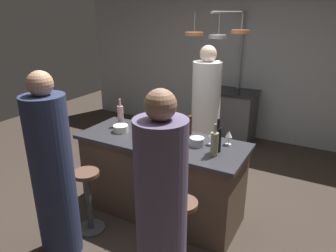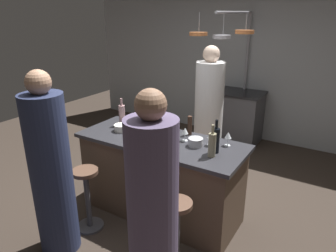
{
  "view_description": "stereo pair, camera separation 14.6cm",
  "coord_description": "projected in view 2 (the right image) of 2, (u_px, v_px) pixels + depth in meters",
  "views": [
    {
      "loc": [
        1.51,
        -2.59,
        2.15
      ],
      "look_at": [
        0.0,
        0.15,
        1.0
      ],
      "focal_mm": 33.2,
      "sensor_mm": 36.0,
      "label": 1
    },
    {
      "loc": [
        1.64,
        -2.52,
        2.15
      ],
      "look_at": [
        0.0,
        0.15,
        1.0
      ],
      "focal_mm": 33.2,
      "sensor_mm": 36.0,
      "label": 2
    }
  ],
  "objects": [
    {
      "name": "ground_plane",
      "position": [
        161.0,
        211.0,
        3.56
      ],
      "size": [
        9.0,
        9.0,
        0.0
      ],
      "primitive_type": "plane",
      "color": "#382D26"
    },
    {
      "name": "back_wall",
      "position": [
        249.0,
        64.0,
        5.4
      ],
      "size": [
        6.4,
        0.16,
        2.6
      ],
      "primitive_type": "cube",
      "color": "#9EA3A8",
      "rests_on": "ground_plane"
    },
    {
      "name": "guest_left",
      "position": [
        51.0,
        173.0,
        2.77
      ],
      "size": [
        0.36,
        0.36,
        1.73
      ],
      "color": "#262D4C",
      "rests_on": "ground_plane"
    },
    {
      "name": "stove_range",
      "position": [
        237.0,
        117.0,
        5.37
      ],
      "size": [
        0.8,
        0.64,
        0.89
      ],
      "color": "#47474C",
      "rests_on": "ground_plane"
    },
    {
      "name": "guest_right",
      "position": [
        153.0,
        216.0,
        2.19
      ],
      "size": [
        0.36,
        0.36,
        1.72
      ],
      "color": "#594C6B",
      "rests_on": "ground_plane"
    },
    {
      "name": "wine_bottle_white",
      "position": [
        212.0,
        144.0,
        2.83
      ],
      "size": [
        0.07,
        0.07,
        0.31
      ],
      "color": "gray",
      "rests_on": "kitchen_island"
    },
    {
      "name": "wine_bottle_dark",
      "position": [
        216.0,
        140.0,
        2.91
      ],
      "size": [
        0.07,
        0.07,
        0.33
      ],
      "color": "black",
      "rests_on": "kitchen_island"
    },
    {
      "name": "wine_glass_by_chef",
      "position": [
        185.0,
        131.0,
        3.17
      ],
      "size": [
        0.07,
        0.07,
        0.15
      ],
      "color": "silver",
      "rests_on": "kitchen_island"
    },
    {
      "name": "chef",
      "position": [
        208.0,
        118.0,
        4.13
      ],
      "size": [
        0.37,
        0.37,
        1.77
      ],
      "color": "white",
      "rests_on": "ground_plane"
    },
    {
      "name": "mixing_bowl_steel",
      "position": [
        196.0,
        142.0,
        3.07
      ],
      "size": [
        0.15,
        0.15,
        0.08
      ],
      "primitive_type": "cylinder",
      "color": "#B7B7BC",
      "rests_on": "kitchen_island"
    },
    {
      "name": "pepper_mill",
      "position": [
        190.0,
        125.0,
        3.34
      ],
      "size": [
        0.05,
        0.05,
        0.21
      ],
      "primitive_type": "cylinder",
      "color": "#382319",
      "rests_on": "kitchen_island"
    },
    {
      "name": "bar_stool_left",
      "position": [
        87.0,
        196.0,
        3.18
      ],
      "size": [
        0.28,
        0.28,
        0.68
      ],
      "color": "#4C4C51",
      "rests_on": "ground_plane"
    },
    {
      "name": "wine_bottle_rose",
      "position": [
        122.0,
        115.0,
        3.62
      ],
      "size": [
        0.07,
        0.07,
        0.32
      ],
      "color": "#B78C8E",
      "rests_on": "kitchen_island"
    },
    {
      "name": "mixing_bowl_blue",
      "position": [
        145.0,
        131.0,
        3.35
      ],
      "size": [
        0.21,
        0.21,
        0.08
      ],
      "primitive_type": "cylinder",
      "color": "#334C6B",
      "rests_on": "kitchen_island"
    },
    {
      "name": "bar_stool_right",
      "position": [
        177.0,
        232.0,
        2.66
      ],
      "size": [
        0.28,
        0.28,
        0.68
      ],
      "color": "#4C4C51",
      "rests_on": "ground_plane"
    },
    {
      "name": "kitchen_island",
      "position": [
        161.0,
        177.0,
        3.41
      ],
      "size": [
        1.8,
        0.72,
        0.9
      ],
      "color": "brown",
      "rests_on": "ground_plane"
    },
    {
      "name": "wine_bottle_red",
      "position": [
        151.0,
        137.0,
        3.02
      ],
      "size": [
        0.07,
        0.07,
        0.29
      ],
      "color": "#143319",
      "rests_on": "kitchen_island"
    },
    {
      "name": "wine_glass_near_right_guest",
      "position": [
        211.0,
        135.0,
        3.07
      ],
      "size": [
        0.07,
        0.07,
        0.15
      ],
      "color": "silver",
      "rests_on": "kitchen_island"
    },
    {
      "name": "wine_glass_near_left_guest",
      "position": [
        228.0,
        136.0,
        3.06
      ],
      "size": [
        0.07,
        0.07,
        0.15
      ],
      "color": "silver",
      "rests_on": "kitchen_island"
    },
    {
      "name": "wine_bottle_amber",
      "position": [
        163.0,
        125.0,
        3.34
      ],
      "size": [
        0.07,
        0.07,
        0.29
      ],
      "color": "brown",
      "rests_on": "kitchen_island"
    },
    {
      "name": "overhead_pot_rack",
      "position": [
        231.0,
        47.0,
        4.48
      ],
      "size": [
        0.89,
        1.45,
        2.17
      ],
      "color": "gray",
      "rests_on": "ground_plane"
    },
    {
      "name": "mixing_bowl_ceramic",
      "position": [
        122.0,
        128.0,
        3.47
      ],
      "size": [
        0.17,
        0.17,
        0.07
      ],
      "primitive_type": "cylinder",
      "color": "silver",
      "rests_on": "kitchen_island"
    }
  ]
}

